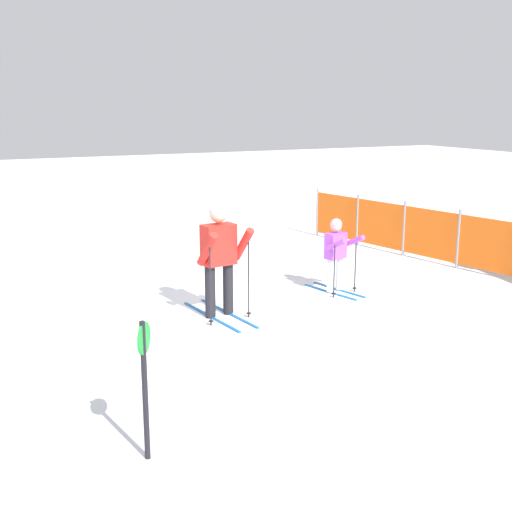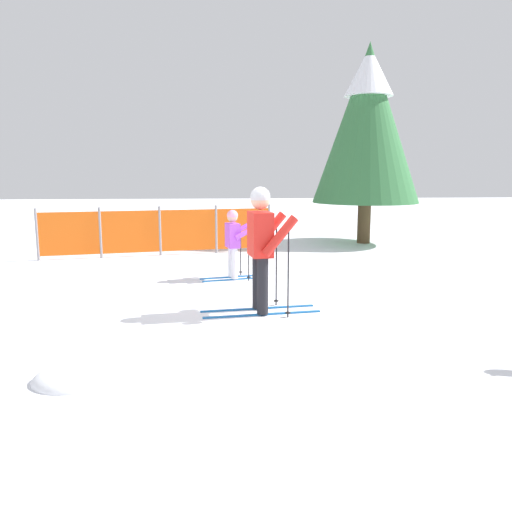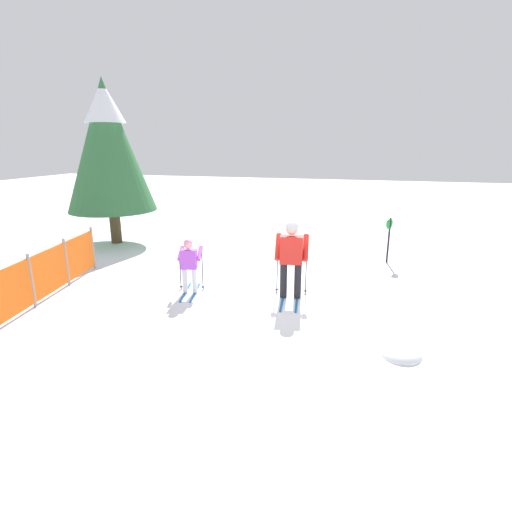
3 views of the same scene
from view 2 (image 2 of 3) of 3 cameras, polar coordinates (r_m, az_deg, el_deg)
name	(u,v)px [view 2 (image 2 of 3)]	position (r m, az deg, el deg)	size (l,w,h in m)	color
ground_plane	(239,311)	(6.83, -1.97, -6.27)	(60.00, 60.00, 0.00)	white
skier_adult	(262,239)	(6.56, 0.67, 1.98)	(1.61, 0.75, 1.68)	#1966B2
skier_child	(234,238)	(8.74, -2.55, 2.03)	(1.18, 0.60, 1.22)	#1966B2
safety_fence	(160,231)	(11.48, -10.91, 2.83)	(5.12, 1.03, 1.12)	gray
conifer_far	(368,121)	(13.59, 12.63, 14.79)	(2.75, 2.75, 5.11)	#4C3823
snow_mound	(75,380)	(4.93, -20.01, -13.22)	(0.75, 0.63, 0.30)	white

